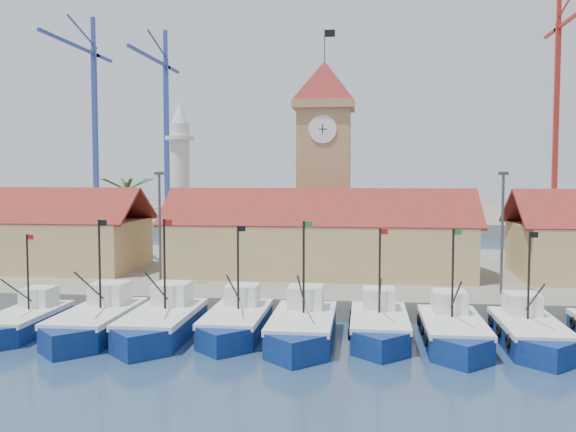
# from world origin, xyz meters

# --- Properties ---
(ground) EXTENTS (400.00, 400.00, 0.00)m
(ground) POSITION_xyz_m (0.00, 0.00, 0.00)
(ground) COLOR navy
(ground) RESTS_ON ground
(quay) EXTENTS (140.00, 32.00, 1.50)m
(quay) POSITION_xyz_m (0.00, 24.00, 0.75)
(quay) COLOR gray
(quay) RESTS_ON ground
(terminal) EXTENTS (240.00, 80.00, 2.00)m
(terminal) POSITION_xyz_m (0.00, 110.00, 1.00)
(terminal) COLOR gray
(terminal) RESTS_ON ground
(boat_0) EXTENTS (3.28, 8.98, 6.79)m
(boat_0) POSITION_xyz_m (-18.04, 2.14, 0.70)
(boat_0) COLOR navy
(boat_0) RESTS_ON ground
(boat_1) EXTENTS (3.79, 10.39, 7.86)m
(boat_1) POSITION_xyz_m (-13.07, 1.95, 0.81)
(boat_1) COLOR navy
(boat_1) RESTS_ON ground
(boat_2) EXTENTS (3.82, 10.46, 7.92)m
(boat_2) POSITION_xyz_m (-8.82, 2.16, 0.82)
(boat_2) COLOR navy
(boat_2) RESTS_ON ground
(boat_3) EXTENTS (3.59, 9.83, 7.44)m
(boat_3) POSITION_xyz_m (-4.22, 3.22, 0.77)
(boat_3) COLOR navy
(boat_3) RESTS_ON ground
(boat_4) EXTENTS (3.80, 10.41, 7.88)m
(boat_4) POSITION_xyz_m (0.16, 2.08, 0.81)
(boat_4) COLOR navy
(boat_4) RESTS_ON ground
(boat_5) EXTENTS (3.54, 9.69, 7.33)m
(boat_5) POSITION_xyz_m (4.89, 3.26, 0.76)
(boat_5) COLOR navy
(boat_5) RESTS_ON ground
(boat_6) EXTENTS (3.59, 9.85, 7.45)m
(boat_6) POSITION_xyz_m (9.31, 2.44, 0.77)
(boat_6) COLOR navy
(boat_6) RESTS_ON ground
(boat_7) EXTENTS (3.52, 9.64, 7.29)m
(boat_7) POSITION_xyz_m (13.84, 2.61, 0.75)
(boat_7) COLOR navy
(boat_7) RESTS_ON ground
(hall_center) EXTENTS (27.04, 10.13, 7.61)m
(hall_center) POSITION_xyz_m (0.00, 20.00, 3.99)
(hall_center) COLOR tan
(hall_center) RESTS_ON quay
(clock_tower) EXTENTS (5.80, 5.80, 22.70)m
(clock_tower) POSITION_xyz_m (0.00, 26.00, 11.96)
(clock_tower) COLOR #A27753
(clock_tower) RESTS_ON quay
(minaret) EXTENTS (3.00, 3.00, 16.30)m
(minaret) POSITION_xyz_m (-15.00, 28.00, 9.73)
(minaret) COLOR silver
(minaret) RESTS_ON quay
(palm_tree) EXTENTS (5.60, 5.03, 8.39)m
(palm_tree) POSITION_xyz_m (-20.00, 26.00, 6.25)
(palm_tree) COLOR brown
(palm_tree) RESTS_ON quay
(lamp_posts) EXTENTS (80.70, 0.25, 9.03)m
(lamp_posts) POSITION_xyz_m (0.50, 12.00, 6.48)
(lamp_posts) COLOR #3F3F44
(lamp_posts) RESTS_ON quay
(crane_blue_far) EXTENTS (1.00, 34.41, 42.93)m
(crane_blue_far) POSITION_xyz_m (-56.14, 100.37, 25.97)
(crane_blue_far) COLOR #2E3E8C
(crane_blue_far) RESTS_ON terminal
(crane_blue_near) EXTENTS (1.00, 33.68, 40.98)m
(crane_blue_near) POSITION_xyz_m (-41.53, 106.42, 24.83)
(crane_blue_near) COLOR #2E3E8C
(crane_blue_near) RESTS_ON terminal
(crane_red_right) EXTENTS (1.00, 31.31, 46.65)m
(crane_red_right) POSITION_xyz_m (43.90, 103.89, 27.74)
(crane_red_right) COLOR #A82119
(crane_red_right) RESTS_ON terminal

